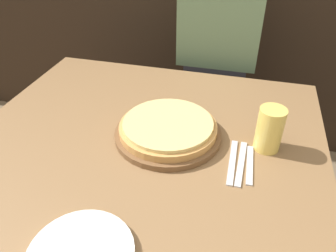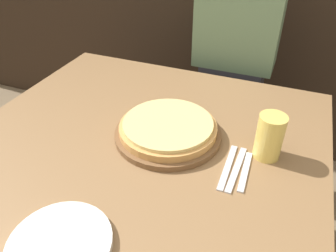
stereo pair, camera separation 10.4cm
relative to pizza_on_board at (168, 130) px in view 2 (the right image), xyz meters
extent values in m
cube|color=olive|center=(-0.07, -0.06, -0.39)|extent=(1.13, 1.09, 0.72)
cylinder|color=brown|center=(0.00, 0.00, -0.02)|extent=(0.34, 0.34, 0.02)
cylinder|color=tan|center=(0.00, 0.00, 0.01)|extent=(0.31, 0.31, 0.02)
cylinder|color=#E0C175|center=(0.00, 0.00, 0.02)|extent=(0.29, 0.29, 0.01)
cylinder|color=#E5C65B|center=(0.31, 0.02, 0.04)|extent=(0.08, 0.08, 0.14)
cylinder|color=white|center=(0.31, 0.02, 0.10)|extent=(0.08, 0.08, 0.02)
cylinder|color=white|center=(-0.07, -0.47, -0.02)|extent=(0.23, 0.23, 0.02)
cube|color=silver|center=(0.21, -0.08, -0.02)|extent=(0.02, 0.20, 0.00)
cube|color=silver|center=(0.24, -0.08, -0.02)|extent=(0.02, 0.20, 0.00)
cube|color=silver|center=(0.26, -0.08, -0.02)|extent=(0.02, 0.17, 0.00)
cube|color=#33333D|center=(0.07, 0.67, -0.40)|extent=(0.29, 0.20, 0.70)
cube|color=slate|center=(0.07, 0.67, 0.16)|extent=(0.36, 0.20, 0.42)
camera|label=1|loc=(0.22, -0.82, 0.62)|focal=35.00mm
camera|label=2|loc=(0.31, -0.78, 0.62)|focal=35.00mm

